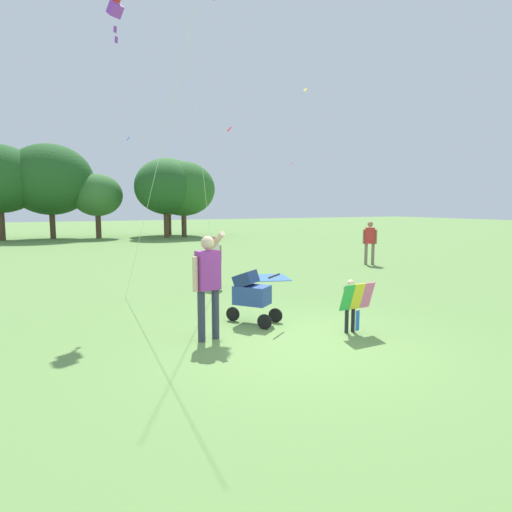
% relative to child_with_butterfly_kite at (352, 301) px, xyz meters
% --- Properties ---
extents(ground_plane, '(120.00, 120.00, 0.00)m').
position_rel_child_with_butterfly_kite_xyz_m(ground_plane, '(-1.13, 0.00, -0.59)').
color(ground_plane, '#668E47').
extents(treeline_distant, '(27.82, 7.23, 6.31)m').
position_rel_child_with_butterfly_kite_xyz_m(treeline_distant, '(-2.92, 25.98, 3.04)').
color(treeline_distant, brown).
rests_on(treeline_distant, ground).
extents(child_with_butterfly_kite, '(0.68, 0.35, 0.96)m').
position_rel_child_with_butterfly_kite_xyz_m(child_with_butterfly_kite, '(0.00, 0.00, 0.00)').
color(child_with_butterfly_kite, '#232328').
rests_on(child_with_butterfly_kite, ground).
extents(person_adult_flyer, '(0.58, 0.60, 1.84)m').
position_rel_child_with_butterfly_kite_xyz_m(person_adult_flyer, '(-2.42, 0.75, 0.47)').
color(person_adult_flyer, '#33384C').
rests_on(person_adult_flyer, ground).
extents(stroller, '(0.92, 1.03, 1.03)m').
position_rel_child_with_butterfly_kite_xyz_m(stroller, '(-1.33, 1.36, 0.02)').
color(stroller, black).
rests_on(stroller, ground).
extents(kite_adult_black, '(1.16, 4.10, 7.21)m').
position_rel_child_with_butterfly_kite_xyz_m(kite_adult_black, '(-3.12, 4.75, 6.21)').
color(kite_adult_black, red).
rests_on(kite_adult_black, ground).
extents(distant_kites_cluster, '(15.30, 5.12, 5.73)m').
position_rel_child_with_butterfly_kite_xyz_m(distant_kites_cluster, '(10.80, 28.81, 7.71)').
color(distant_kites_cluster, red).
extents(person_red_shirt, '(0.46, 0.22, 1.43)m').
position_rel_child_with_butterfly_kite_xyz_m(person_red_shirt, '(-0.69, 5.13, 0.26)').
color(person_red_shirt, '#33384C').
rests_on(person_red_shirt, ground).
extents(person_sitting_far, '(0.43, 0.40, 1.66)m').
position_rel_child_with_butterfly_kite_xyz_m(person_sitting_far, '(6.30, 6.88, 0.39)').
color(person_sitting_far, '#7F705B').
rests_on(person_sitting_far, ground).
extents(picnic_blanket, '(1.73, 1.67, 0.02)m').
position_rel_child_with_butterfly_kite_xyz_m(picnic_blanket, '(1.33, 5.93, -0.58)').
color(picnic_blanket, '#3366B2').
rests_on(picnic_blanket, ground).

